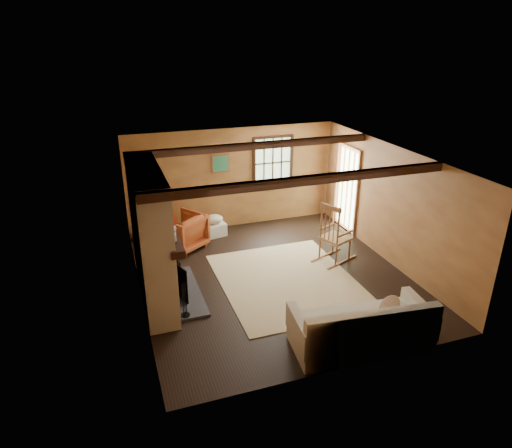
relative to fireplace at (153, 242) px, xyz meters
name	(u,v)px	position (x,y,z in m)	size (l,w,h in m)	color
ground	(274,277)	(2.23, 0.00, -1.10)	(5.50, 5.50, 0.00)	black
room_envelope	(281,193)	(2.45, 0.26, 0.53)	(5.02, 5.52, 2.44)	#A5703A
fireplace	(153,242)	(0.00, 0.00, 0.00)	(1.02, 2.30, 2.40)	#A54940
rug	(287,280)	(2.43, -0.20, -1.10)	(2.50, 3.00, 0.01)	beige
rocking_chair	(334,237)	(3.66, 0.29, -0.57)	(1.04, 0.80, 1.28)	tan
sofa	(362,330)	(2.72, -2.41, -0.80)	(2.16, 1.14, 0.84)	silver
firewood_pile	(148,234)	(0.14, 2.60, -0.97)	(0.71, 0.13, 0.26)	brown
laundry_basket	(214,229)	(1.62, 2.31, -0.95)	(0.50, 0.38, 0.30)	white
basket_pillow	(214,219)	(1.62, 2.31, -0.70)	(0.43, 0.34, 0.21)	silver
armchair	(183,232)	(0.82, 1.89, -0.71)	(0.83, 0.86, 0.78)	#BF6026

